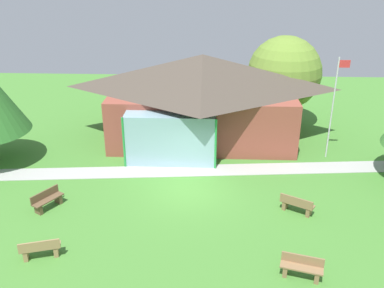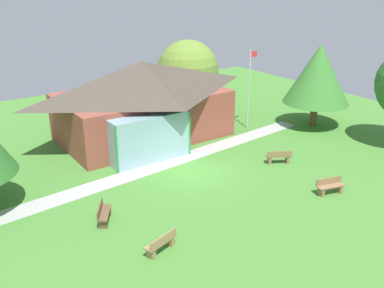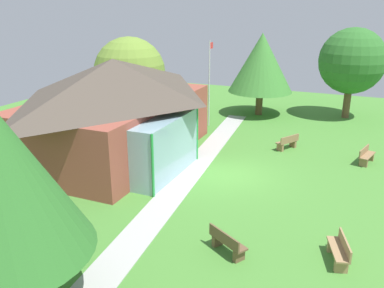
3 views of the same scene
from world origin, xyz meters
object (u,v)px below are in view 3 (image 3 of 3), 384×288
(flagpole, at_px, (209,80))
(bench_front_right, at_px, (366,156))
(bench_front_left, at_px, (339,251))
(bench_mid_right, at_px, (288,143))
(tree_east_hedge, at_px, (261,63))
(pavilion, at_px, (117,107))
(bench_mid_left, at_px, (227,243))
(tree_far_east, at_px, (352,61))
(tree_behind_pavilion_right, at_px, (130,73))

(flagpole, distance_m, bench_front_right, 11.01)
(bench_front_left, xyz_separation_m, bench_mid_right, (10.28, 3.58, 0.00))
(bench_front_left, distance_m, tree_east_hedge, 19.14)
(pavilion, bearing_deg, tree_east_hedge, -23.06)
(bench_front_right, distance_m, bench_mid_left, 11.44)
(flagpole, bearing_deg, bench_mid_right, -115.04)
(bench_mid_right, xyz_separation_m, tree_east_hedge, (7.14, 3.52, 3.49))
(bench_front_left, bearing_deg, tree_far_east, -13.64)
(bench_front_right, height_order, tree_far_east, tree_far_east)
(bench_front_right, bearing_deg, tree_far_east, -155.29)
(tree_behind_pavilion_right, bearing_deg, pavilion, -155.66)
(flagpole, xyz_separation_m, bench_mid_right, (-2.76, -5.92, -2.76))
(bench_mid_right, distance_m, tree_east_hedge, 8.69)
(tree_far_east, distance_m, tree_behind_pavilion_right, 15.69)
(bench_mid_right, height_order, tree_behind_pavilion_right, tree_behind_pavilion_right)
(bench_front_left, bearing_deg, bench_mid_left, 89.29)
(flagpole, relative_size, bench_front_right, 3.67)
(tree_far_east, bearing_deg, bench_front_right, -170.46)
(bench_front_left, distance_m, tree_far_east, 19.45)
(tree_behind_pavilion_right, bearing_deg, bench_mid_left, -137.74)
(bench_mid_right, xyz_separation_m, tree_behind_pavilion_right, (0.82, 10.88, 3.19))
(tree_behind_pavilion_right, bearing_deg, tree_east_hedge, -49.35)
(bench_mid_right, distance_m, tree_behind_pavilion_right, 11.37)
(flagpole, bearing_deg, pavilion, 160.61)
(bench_mid_right, relative_size, tree_behind_pavilion_right, 0.25)
(bench_mid_right, bearing_deg, tree_behind_pavilion_right, 115.79)
(tree_east_hedge, xyz_separation_m, tree_far_east, (1.65, -6.15, 0.24))
(tree_far_east, relative_size, tree_behind_pavilion_right, 1.08)
(pavilion, distance_m, flagpole, 7.71)
(flagpole, xyz_separation_m, bench_front_left, (-13.04, -9.50, -2.76))
(bench_mid_left, bearing_deg, tree_far_east, 114.45)
(bench_front_left, bearing_deg, flagpole, 19.56)
(bench_front_right, relative_size, tree_behind_pavilion_right, 0.26)
(bench_front_right, xyz_separation_m, tree_east_hedge, (7.73, 7.72, 3.49))
(pavilion, bearing_deg, bench_front_right, -72.85)
(pavilion, bearing_deg, bench_front_left, -115.63)
(bench_front_left, bearing_deg, tree_behind_pavilion_right, 35.98)
(bench_mid_right, distance_m, tree_far_east, 9.90)
(pavilion, height_order, bench_front_right, pavilion)
(tree_east_hedge, bearing_deg, tree_far_east, -75.01)
(bench_mid_left, distance_m, tree_behind_pavilion_right, 16.64)
(bench_front_left, height_order, tree_behind_pavilion_right, tree_behind_pavilion_right)
(flagpole, bearing_deg, bench_front_left, -143.94)
(bench_mid_right, bearing_deg, flagpole, 95.07)
(flagpole, distance_m, tree_east_hedge, 5.05)
(flagpole, height_order, bench_mid_right, flagpole)
(pavilion, height_order, flagpole, flagpole)
(bench_mid_right, height_order, bench_front_right, same)
(bench_mid_left, distance_m, tree_east_hedge, 19.08)
(bench_mid_left, bearing_deg, bench_front_right, 100.62)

